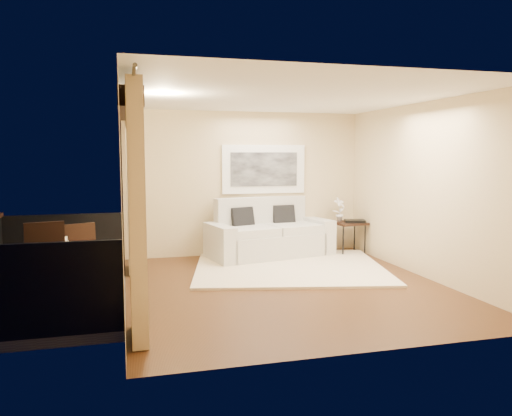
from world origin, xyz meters
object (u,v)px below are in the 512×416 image
object	(u,v)px
balcony_chair_far	(78,252)
ice_bucket	(61,244)
balcony_chair_near	(46,259)
orchid	(339,210)
bistro_table	(75,259)
side_table	(349,225)
sofa	(268,236)

from	to	relation	value
balcony_chair_far	ice_bucket	distance (m)	0.55
balcony_chair_far	balcony_chair_near	xyz separation A→B (m)	(-0.31, -0.71, 0.06)
orchid	bistro_table	world-z (taller)	orchid
side_table	ice_bucket	size ratio (longest dim) A/B	3.06
sofa	balcony_chair_near	bearing A→B (deg)	-157.79
side_table	balcony_chair_far	size ratio (longest dim) A/B	0.63
bistro_table	balcony_chair_near	bearing A→B (deg)	-159.55
sofa	ice_bucket	bearing A→B (deg)	-159.33
balcony_chair_far	balcony_chair_near	bearing A→B (deg)	46.63
side_table	orchid	bearing A→B (deg)	141.21
sofa	ice_bucket	world-z (taller)	sofa
ice_bucket	bistro_table	bearing A→B (deg)	-31.79
sofa	side_table	world-z (taller)	sofa
sofa	orchid	size ratio (longest dim) A/B	5.22
side_table	sofa	bearing A→B (deg)	176.40
bistro_table	orchid	bearing A→B (deg)	26.33
balcony_chair_far	balcony_chair_near	distance (m)	0.77
balcony_chair_near	bistro_table	bearing A→B (deg)	7.47
bistro_table	balcony_chair_near	xyz separation A→B (m)	(-0.32, -0.12, 0.04)
side_table	orchid	distance (m)	0.35
sofa	balcony_chair_far	distance (m)	3.62
sofa	ice_bucket	xyz separation A→B (m)	(-3.36, -2.16, 0.39)
orchid	side_table	bearing A→B (deg)	-38.79
side_table	balcony_chair_far	xyz separation A→B (m)	(-4.79, -1.58, 0.01)
orchid	balcony_chair_near	world-z (taller)	same
side_table	bistro_table	distance (m)	5.25
orchid	balcony_chair_far	distance (m)	4.95
side_table	balcony_chair_far	distance (m)	5.04
side_table	balcony_chair_near	bearing A→B (deg)	-155.87
balcony_chair_near	ice_bucket	xyz separation A→B (m)	(0.14, 0.23, 0.15)
side_table	orchid	world-z (taller)	orchid
orchid	balcony_chair_far	bearing A→B (deg)	-159.86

